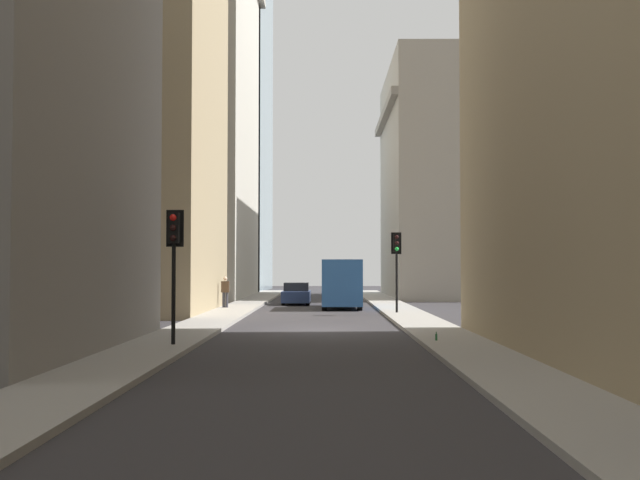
{
  "coord_description": "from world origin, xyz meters",
  "views": [
    {
      "loc": [
        -28.97,
        -0.43,
        2.4
      ],
      "look_at": [
        10.39,
        -0.19,
        3.85
      ],
      "focal_mm": 42.02,
      "sensor_mm": 36.0,
      "label": 1
    }
  ],
  "objects": [
    {
      "name": "ground_plane",
      "position": [
        0.0,
        0.0,
        0.0
      ],
      "size": [
        135.0,
        135.0,
        0.0
      ],
      "primitive_type": "plane",
      "color": "#302D30"
    },
    {
      "name": "sidewalk_right",
      "position": [
        0.0,
        4.5,
        0.07
      ],
      "size": [
        90.0,
        2.2,
        0.14
      ],
      "primitive_type": "cube",
      "color": "gray",
      "rests_on": "ground_plane"
    },
    {
      "name": "sidewalk_left",
      "position": [
        0.0,
        -4.5,
        0.07
      ],
      "size": [
        90.0,
        2.2,
        0.14
      ],
      "primitive_type": "cube",
      "color": "gray",
      "rests_on": "ground_plane"
    },
    {
      "name": "building_left_far",
      "position": [
        31.37,
        -10.59,
        9.21
      ],
      "size": [
        17.09,
        10.5,
        18.4
      ],
      "color": "gray",
      "rests_on": "ground_plane"
    },
    {
      "name": "building_right_far",
      "position": [
        30.81,
        10.59,
        14.84
      ],
      "size": [
        19.13,
        10.5,
        29.66
      ],
      "color": "#B7B2A5",
      "rests_on": "ground_plane"
    },
    {
      "name": "building_right_midfar",
      "position": [
        10.91,
        10.59,
        12.89
      ],
      "size": [
        12.51,
        10.5,
        25.76
      ],
      "color": "#9E8966",
      "rests_on": "ground_plane"
    },
    {
      "name": "delivery_truck",
      "position": [
        15.06,
        -1.4,
        1.46
      ],
      "size": [
        6.46,
        2.25,
        2.84
      ],
      "color": "#285699",
      "rests_on": "ground_plane"
    },
    {
      "name": "sedan_navy",
      "position": [
        19.69,
        1.4,
        0.66
      ],
      "size": [
        4.3,
        1.78,
        1.42
      ],
      "color": "navy",
      "rests_on": "ground_plane"
    },
    {
      "name": "traffic_light_foreground",
      "position": [
        -6.92,
        4.03,
        3.06
      ],
      "size": [
        0.43,
        0.52,
        3.98
      ],
      "color": "black",
      "rests_on": "sidewalk_right"
    },
    {
      "name": "traffic_light_midblock",
      "position": [
        8.75,
        -4.07,
        3.11
      ],
      "size": [
        0.43,
        0.52,
        4.04
      ],
      "color": "black",
      "rests_on": "sidewalk_left"
    },
    {
      "name": "pedestrian",
      "position": [
        13.35,
        5.19,
        1.09
      ],
      "size": [
        0.26,
        0.44,
        1.74
      ],
      "color": "#33333D",
      "rests_on": "sidewalk_right"
    },
    {
      "name": "discarded_bottle",
      "position": [
        -5.7,
        -3.9,
        0.25
      ],
      "size": [
        0.07,
        0.07,
        0.27
      ],
      "color": "#236033",
      "rests_on": "sidewalk_left"
    }
  ]
}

